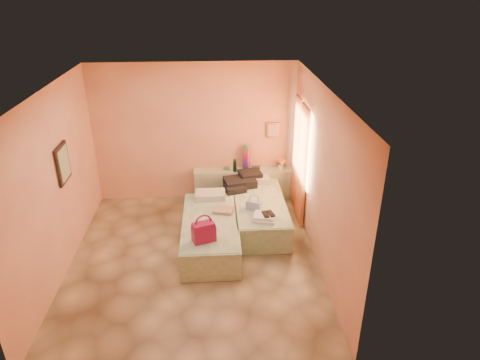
{
  "coord_description": "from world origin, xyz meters",
  "views": [
    {
      "loc": [
        0.38,
        -5.84,
        4.21
      ],
      "look_at": [
        0.81,
        0.85,
        1.02
      ],
      "focal_mm": 32.0,
      "sensor_mm": 36.0,
      "label": 1
    }
  ],
  "objects_px": {
    "magenta_handbag": "(204,232)",
    "towel_stack": "(265,218)",
    "bed_left": "(211,233)",
    "water_bottle": "(235,166)",
    "bed_right": "(259,212)",
    "blue_handbag": "(254,206)",
    "green_book": "(256,167)",
    "flower_vase": "(281,163)",
    "headboard_ledge": "(244,184)"
  },
  "relations": [
    {
      "from": "headboard_ledge",
      "to": "flower_vase",
      "type": "distance_m",
      "value": 0.88
    },
    {
      "from": "headboard_ledge",
      "to": "bed_left",
      "type": "xyz_separation_m",
      "value": [
        -0.7,
        -1.7,
        -0.08
      ]
    },
    {
      "from": "headboard_ledge",
      "to": "blue_handbag",
      "type": "xyz_separation_m",
      "value": [
        0.07,
        -1.4,
        0.26
      ]
    },
    {
      "from": "blue_handbag",
      "to": "flower_vase",
      "type": "bearing_deg",
      "value": 88.66
    },
    {
      "from": "bed_right",
      "to": "magenta_handbag",
      "type": "height_order",
      "value": "magenta_handbag"
    },
    {
      "from": "bed_right",
      "to": "flower_vase",
      "type": "bearing_deg",
      "value": 62.51
    },
    {
      "from": "bed_left",
      "to": "water_bottle",
      "type": "xyz_separation_m",
      "value": [
        0.5,
        1.63,
        0.53
      ]
    },
    {
      "from": "water_bottle",
      "to": "blue_handbag",
      "type": "xyz_separation_m",
      "value": [
        0.27,
        -1.33,
        -0.2
      ]
    },
    {
      "from": "headboard_ledge",
      "to": "green_book",
      "type": "distance_m",
      "value": 0.42
    },
    {
      "from": "bed_right",
      "to": "magenta_handbag",
      "type": "distance_m",
      "value": 1.66
    },
    {
      "from": "bed_left",
      "to": "blue_handbag",
      "type": "xyz_separation_m",
      "value": [
        0.77,
        0.3,
        0.33
      ]
    },
    {
      "from": "headboard_ledge",
      "to": "blue_handbag",
      "type": "relative_size",
      "value": 7.79
    },
    {
      "from": "flower_vase",
      "to": "magenta_handbag",
      "type": "relative_size",
      "value": 0.75
    },
    {
      "from": "bed_right",
      "to": "blue_handbag",
      "type": "distance_m",
      "value": 0.5
    },
    {
      "from": "flower_vase",
      "to": "bed_right",
      "type": "bearing_deg",
      "value": -117.44
    },
    {
      "from": "flower_vase",
      "to": "headboard_ledge",
      "type": "bearing_deg",
      "value": -179.03
    },
    {
      "from": "headboard_ledge",
      "to": "green_book",
      "type": "xyz_separation_m",
      "value": [
        0.24,
        0.08,
        0.34
      ]
    },
    {
      "from": "headboard_ledge",
      "to": "bed_right",
      "type": "xyz_separation_m",
      "value": [
        0.2,
        -1.05,
        -0.08
      ]
    },
    {
      "from": "blue_handbag",
      "to": "bed_right",
      "type": "bearing_deg",
      "value": 93.78
    },
    {
      "from": "magenta_handbag",
      "to": "blue_handbag",
      "type": "relative_size",
      "value": 1.33
    },
    {
      "from": "bed_left",
      "to": "water_bottle",
      "type": "distance_m",
      "value": 1.79
    },
    {
      "from": "green_book",
      "to": "water_bottle",
      "type": "bearing_deg",
      "value": -158.23
    },
    {
      "from": "water_bottle",
      "to": "blue_handbag",
      "type": "height_order",
      "value": "water_bottle"
    },
    {
      "from": "water_bottle",
      "to": "flower_vase",
      "type": "height_order",
      "value": "same"
    },
    {
      "from": "bed_right",
      "to": "bed_left",
      "type": "bearing_deg",
      "value": -144.21
    },
    {
      "from": "bed_left",
      "to": "green_book",
      "type": "xyz_separation_m",
      "value": [
        0.94,
        1.78,
        0.41
      ]
    },
    {
      "from": "bed_left",
      "to": "water_bottle",
      "type": "relative_size",
      "value": 7.66
    },
    {
      "from": "bed_right",
      "to": "towel_stack",
      "type": "xyz_separation_m",
      "value": [
        0.03,
        -0.72,
        0.3
      ]
    },
    {
      "from": "bed_right",
      "to": "water_bottle",
      "type": "distance_m",
      "value": 1.18
    },
    {
      "from": "towel_stack",
      "to": "headboard_ledge",
      "type": "bearing_deg",
      "value": 97.32
    },
    {
      "from": "bed_right",
      "to": "green_book",
      "type": "distance_m",
      "value": 1.2
    },
    {
      "from": "bed_right",
      "to": "magenta_handbag",
      "type": "relative_size",
      "value": 5.71
    },
    {
      "from": "green_book",
      "to": "flower_vase",
      "type": "distance_m",
      "value": 0.53
    },
    {
      "from": "bed_left",
      "to": "blue_handbag",
      "type": "bearing_deg",
      "value": 21.47
    },
    {
      "from": "bed_left",
      "to": "towel_stack",
      "type": "xyz_separation_m",
      "value": [
        0.93,
        -0.07,
        0.3
      ]
    },
    {
      "from": "bed_left",
      "to": "blue_handbag",
      "type": "relative_size",
      "value": 7.6
    },
    {
      "from": "bed_left",
      "to": "water_bottle",
      "type": "bearing_deg",
      "value": 72.78
    },
    {
      "from": "magenta_handbag",
      "to": "towel_stack",
      "type": "xyz_separation_m",
      "value": [
        1.02,
        0.55,
        -0.11
      ]
    },
    {
      "from": "bed_left",
      "to": "green_book",
      "type": "bearing_deg",
      "value": 62.01
    },
    {
      "from": "green_book",
      "to": "headboard_ledge",
      "type": "bearing_deg",
      "value": -159.13
    },
    {
      "from": "green_book",
      "to": "towel_stack",
      "type": "height_order",
      "value": "green_book"
    },
    {
      "from": "magenta_handbag",
      "to": "blue_handbag",
      "type": "height_order",
      "value": "magenta_handbag"
    },
    {
      "from": "bed_left",
      "to": "bed_right",
      "type": "height_order",
      "value": "same"
    },
    {
      "from": "green_book",
      "to": "magenta_handbag",
      "type": "height_order",
      "value": "magenta_handbag"
    },
    {
      "from": "bed_left",
      "to": "towel_stack",
      "type": "distance_m",
      "value": 0.98
    },
    {
      "from": "headboard_ledge",
      "to": "towel_stack",
      "type": "height_order",
      "value": "headboard_ledge"
    },
    {
      "from": "water_bottle",
      "to": "bed_right",
      "type": "bearing_deg",
      "value": -67.95
    },
    {
      "from": "green_book",
      "to": "flower_vase",
      "type": "bearing_deg",
      "value": -4.23
    },
    {
      "from": "headboard_ledge",
      "to": "water_bottle",
      "type": "xyz_separation_m",
      "value": [
        -0.2,
        -0.07,
        0.46
      ]
    },
    {
      "from": "towel_stack",
      "to": "magenta_handbag",
      "type": "bearing_deg",
      "value": -151.64
    }
  ]
}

